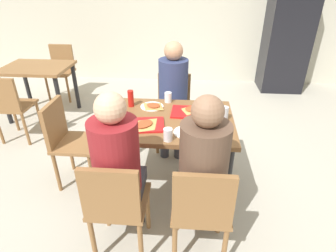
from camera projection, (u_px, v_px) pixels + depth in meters
name	position (u px, v px, depth m)	size (l,w,h in m)	color
ground_plane	(168.00, 185.00, 2.82)	(10.00, 10.00, 0.02)	#B2AD9E
back_wall	(183.00, 4.00, 4.93)	(10.00, 0.10, 2.80)	beige
main_table	(168.00, 128.00, 2.50)	(1.16, 0.85, 0.75)	brown
chair_near_left	(116.00, 203.00, 1.88)	(0.40, 0.40, 0.86)	olive
chair_near_right	(201.00, 208.00, 1.84)	(0.40, 0.40, 0.86)	olive
chair_far_side	(174.00, 105.00, 3.27)	(0.40, 0.40, 0.86)	olive
chair_left_end	(67.00, 137.00, 2.64)	(0.40, 0.40, 0.86)	olive
person_in_red	(118.00, 161.00, 1.89)	(0.32, 0.42, 1.27)	#383842
person_in_brown_jacket	(203.00, 166.00, 1.85)	(0.32, 0.42, 1.27)	#383842
person_far_side	(173.00, 90.00, 3.03)	(0.32, 0.42, 1.27)	#383842
tray_red_near	(143.00, 125.00, 2.33)	(0.36, 0.26, 0.02)	red
tray_red_far	(191.00, 112.00, 2.54)	(0.36, 0.26, 0.02)	red
paper_plate_center	(152.00, 106.00, 2.67)	(0.22, 0.22, 0.01)	white
paper_plate_near_edge	(187.00, 132.00, 2.23)	(0.22, 0.22, 0.01)	white
pizza_slice_a	(144.00, 124.00, 2.30)	(0.27, 0.29, 0.02)	tan
pizza_slice_b	(190.00, 109.00, 2.56)	(0.17, 0.19, 0.02)	tan
pizza_slice_c	(153.00, 106.00, 2.65)	(0.24, 0.23, 0.02)	#C68C47
plastic_cup_a	(168.00, 97.00, 2.74)	(0.07, 0.07, 0.10)	white
plastic_cup_b	(168.00, 135.00, 2.11)	(0.07, 0.07, 0.10)	white
soda_can	(225.00, 113.00, 2.41)	(0.07, 0.07, 0.12)	#B7BCC6
condiment_bottle	(131.00, 98.00, 2.64)	(0.06, 0.06, 0.16)	red
foil_bundle	(112.00, 113.00, 2.44)	(0.10, 0.10, 0.10)	silver
drink_fridge	(287.00, 35.00, 4.71)	(0.70, 0.60, 1.90)	black
background_table	(38.00, 75.00, 3.89)	(0.90, 0.70, 0.75)	olive
background_chair_near	(10.00, 104.00, 3.30)	(0.40, 0.40, 0.86)	olive
background_chair_far	(61.00, 67.00, 4.58)	(0.40, 0.40, 0.86)	olive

